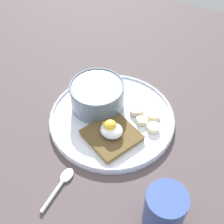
# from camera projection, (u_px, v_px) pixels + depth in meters

# --- Properties ---
(ground_plane) EXTENTS (1.20, 1.20, 0.02)m
(ground_plane) POSITION_uv_depth(u_px,v_px,m) (112.00, 123.00, 0.75)
(ground_plane) COLOR #4A4042
(ground_plane) RESTS_ON ground
(plate) EXTENTS (0.30, 0.30, 0.02)m
(plate) POSITION_uv_depth(u_px,v_px,m) (112.00, 118.00, 0.74)
(plate) COLOR white
(plate) RESTS_ON ground_plane
(oatmeal_bowl) EXTENTS (0.13, 0.13, 0.07)m
(oatmeal_bowl) POSITION_uv_depth(u_px,v_px,m) (97.00, 96.00, 0.74)
(oatmeal_bowl) COLOR slate
(oatmeal_bowl) RESTS_ON plate
(toast_slice) EXTENTS (0.14, 0.14, 0.01)m
(toast_slice) POSITION_uv_depth(u_px,v_px,m) (112.00, 135.00, 0.69)
(toast_slice) COLOR brown
(toast_slice) RESTS_ON plate
(poached_egg) EXTENTS (0.06, 0.05, 0.04)m
(poached_egg) POSITION_uv_depth(u_px,v_px,m) (111.00, 129.00, 0.68)
(poached_egg) COLOR white
(poached_egg) RESTS_ON toast_slice
(banana_slice_front) EXTENTS (0.03, 0.03, 0.01)m
(banana_slice_front) POSITION_uv_depth(u_px,v_px,m) (153.00, 127.00, 0.71)
(banana_slice_front) COLOR beige
(banana_slice_front) RESTS_ON plate
(banana_slice_left) EXTENTS (0.04, 0.04, 0.02)m
(banana_slice_left) POSITION_uv_depth(u_px,v_px,m) (154.00, 116.00, 0.73)
(banana_slice_left) COLOR beige
(banana_slice_left) RESTS_ON plate
(banana_slice_back) EXTENTS (0.05, 0.05, 0.02)m
(banana_slice_back) POSITION_uv_depth(u_px,v_px,m) (137.00, 110.00, 0.74)
(banana_slice_back) COLOR beige
(banana_slice_back) RESTS_ON plate
(banana_slice_right) EXTENTS (0.03, 0.03, 0.01)m
(banana_slice_right) POSITION_uv_depth(u_px,v_px,m) (142.00, 120.00, 0.72)
(banana_slice_right) COLOR #EBECBB
(banana_slice_right) RESTS_ON plate
(coffee_mug) EXTENTS (0.07, 0.07, 0.09)m
(coffee_mug) POSITION_uv_depth(u_px,v_px,m) (165.00, 209.00, 0.55)
(coffee_mug) COLOR #354C8F
(coffee_mug) RESTS_ON ground_plane
(spoon) EXTENTS (0.02, 0.11, 0.01)m
(spoon) POSITION_uv_depth(u_px,v_px,m) (61.00, 184.00, 0.63)
(spoon) COLOR silver
(spoon) RESTS_ON ground_plane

